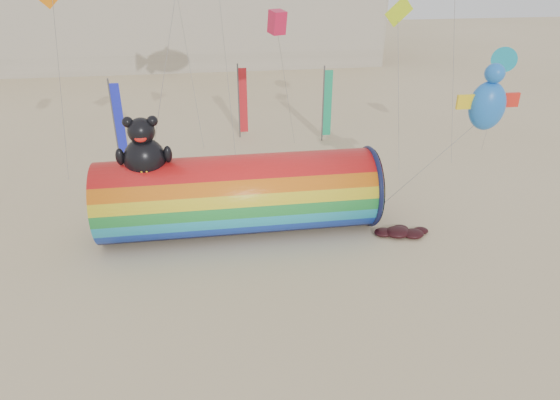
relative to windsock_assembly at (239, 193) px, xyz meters
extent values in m
plane|color=#CCB58C|center=(1.15, -3.41, -1.95)|extent=(160.00, 160.00, 0.00)
cylinder|color=red|center=(0.01, 0.00, -0.10)|extent=(12.71, 3.71, 3.71)
torus|color=#0F1438|center=(6.24, 0.00, -0.10)|extent=(0.25, 3.89, 3.89)
cylinder|color=black|center=(6.39, 0.00, -0.10)|extent=(0.06, 3.67, 3.67)
ellipsoid|color=black|center=(-4.01, 0.00, 1.91)|extent=(1.81, 1.62, 1.91)
ellipsoid|color=yellow|center=(-4.01, -0.58, 1.81)|extent=(0.93, 0.41, 0.82)
sphere|color=black|center=(-4.01, 0.00, 3.19)|extent=(1.17, 1.17, 1.17)
sphere|color=black|center=(-4.52, 0.00, 3.61)|extent=(0.47, 0.47, 0.47)
sphere|color=black|center=(-3.50, 0.00, 3.61)|extent=(0.47, 0.47, 0.47)
ellipsoid|color=red|center=(-4.01, -0.48, 3.03)|extent=(0.51, 0.19, 0.33)
ellipsoid|color=black|center=(-5.02, -0.10, 2.13)|extent=(0.38, 0.38, 0.76)
ellipsoid|color=black|center=(-3.01, -0.10, 2.13)|extent=(0.38, 0.38, 0.76)
imported|color=slate|center=(6.17, -0.15, -1.20)|extent=(0.65, 0.61, 1.49)
ellipsoid|color=#390A0E|center=(7.24, -1.71, -1.75)|extent=(1.17, 0.99, 0.41)
ellipsoid|color=#390A0E|center=(7.94, -1.91, -1.78)|extent=(0.99, 0.84, 0.34)
ellipsoid|color=#390A0E|center=(6.64, -1.56, -1.79)|extent=(0.91, 0.77, 0.32)
ellipsoid|color=#390A0E|center=(7.54, -1.31, -1.82)|extent=(0.78, 0.66, 0.27)
ellipsoid|color=#390A0E|center=(8.44, -1.61, -1.83)|extent=(0.73, 0.62, 0.25)
cylinder|color=#59595E|center=(-6.92, 10.03, 0.65)|extent=(0.10, 0.10, 5.20)
cube|color=#1C25D2|center=(-6.61, 10.03, 0.70)|extent=(0.56, 0.06, 4.50)
cylinder|color=#59595E|center=(1.02, 13.21, 0.65)|extent=(0.10, 0.10, 5.20)
cube|color=red|center=(1.33, 13.21, 0.70)|extent=(0.56, 0.06, 4.50)
cylinder|color=#59595E|center=(6.67, 11.68, 0.65)|extent=(0.10, 0.10, 5.20)
cube|color=#189D69|center=(6.98, 11.68, 0.70)|extent=(0.56, 0.06, 4.50)
ellipsoid|color=blue|center=(9.76, -3.00, 4.55)|extent=(1.46, 1.14, 1.95)
cone|color=#18A2C3|center=(15.60, 5.57, 4.65)|extent=(1.39, 1.39, 1.25)
cube|color=#CAF019|center=(8.39, 3.88, 7.37)|extent=(0.88, 0.06, 1.23)
cube|color=red|center=(2.49, 4.64, 6.90)|extent=(0.68, 0.68, 1.10)
camera|label=1|loc=(-1.18, -20.83, 10.03)|focal=32.00mm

